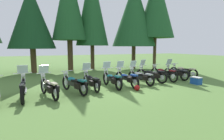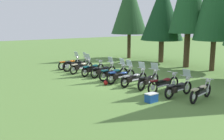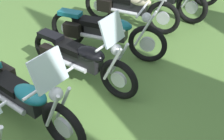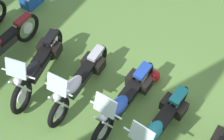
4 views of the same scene
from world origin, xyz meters
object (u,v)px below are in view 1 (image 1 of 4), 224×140
object	(u,v)px
motorcycle_6	(127,78)
pine_tree_1	(31,17)
motorcycle_3	(74,83)
motorcycle_7	(141,76)
pine_tree_2	(69,1)
motorcycle_9	(163,73)
dropped_helmet	(137,88)
motorcycle_5	(112,79)
motorcycle_8	(151,74)
motorcycle_11	(183,71)
motorcycle_10	(176,73)
pine_tree_3	(92,6)
motorcycle_4	(91,81)
motorcycle_2	(49,87)
motorcycle_1	(23,88)
pine_tree_5	(156,5)
picnic_cooler	(196,81)
pine_tree_4	(134,14)

from	to	relation	value
motorcycle_6	pine_tree_1	xyz separation A→B (m)	(-4.73, 8.04, 4.19)
motorcycle_6	motorcycle_3	bearing A→B (deg)	90.19
motorcycle_7	pine_tree_2	size ratio (longest dim) A/B	0.23
motorcycle_9	dropped_helmet	world-z (taller)	motorcycle_9
motorcycle_7	motorcycle_5	bearing A→B (deg)	84.83
motorcycle_8	motorcycle_11	world-z (taller)	motorcycle_8
motorcycle_3	motorcycle_7	xyz separation A→B (m)	(4.04, 0.48, -0.01)
motorcycle_3	pine_tree_1	xyz separation A→B (m)	(-1.74, 8.31, 4.19)
motorcycle_10	pine_tree_3	world-z (taller)	pine_tree_3
motorcycle_3	motorcycle_5	bearing A→B (deg)	-99.05
pine_tree_2	dropped_helmet	bearing A→B (deg)	-79.81
motorcycle_4	motorcycle_2	bearing A→B (deg)	100.87
motorcycle_6	motorcycle_10	distance (m)	4.20
motorcycle_10	motorcycle_4	bearing A→B (deg)	90.39
motorcycle_2	motorcycle_1	bearing A→B (deg)	65.93
pine_tree_2	pine_tree_5	bearing A→B (deg)	-10.97
motorcycle_2	motorcycle_4	xyz separation A→B (m)	(2.10, 0.58, -0.01)
pine_tree_5	picnic_cooler	bearing A→B (deg)	-109.06
motorcycle_1	motorcycle_6	size ratio (longest dim) A/B	1.04
motorcycle_6	motorcycle_8	size ratio (longest dim) A/B	1.05
pine_tree_3	pine_tree_5	bearing A→B (deg)	-17.92
motorcycle_3	motorcycle_6	size ratio (longest dim) A/B	0.97
pine_tree_5	picnic_cooler	size ratio (longest dim) A/B	15.98
motorcycle_4	motorcycle_5	bearing A→B (deg)	-92.85
motorcycle_9	motorcycle_10	distance (m)	1.06
motorcycle_6	motorcycle_9	xyz separation A→B (m)	(3.09, 0.65, 0.00)
pine_tree_5	dropped_helmet	size ratio (longest dim) A/B	32.43
motorcycle_2	pine_tree_3	size ratio (longest dim) A/B	0.22
motorcycle_4	pine_tree_1	distance (m)	9.43
motorcycle_9	dropped_helmet	distance (m)	3.57
pine_tree_1	motorcycle_8	bearing A→B (deg)	-48.19
motorcycle_2	picnic_cooler	world-z (taller)	motorcycle_2
motorcycle_10	pine_tree_3	bearing A→B (deg)	19.89
motorcycle_1	motorcycle_11	size ratio (longest dim) A/B	1.10
motorcycle_10	pine_tree_4	bearing A→B (deg)	-9.58
motorcycle_5	pine_tree_3	bearing A→B (deg)	-12.35
motorcycle_3	motorcycle_10	distance (m)	7.20
motorcycle_9	pine_tree_1	world-z (taller)	pine_tree_1
motorcycle_10	motorcycle_3	bearing A→B (deg)	92.02
motorcycle_1	dropped_helmet	world-z (taller)	motorcycle_1
motorcycle_9	motorcycle_1	bearing A→B (deg)	92.71
motorcycle_8	motorcycle_4	bearing A→B (deg)	77.62
motorcycle_5	motorcycle_1	bearing A→B (deg)	93.78
motorcycle_5	pine_tree_3	xyz separation A→B (m)	(1.50, 8.17, 5.61)
pine_tree_3	pine_tree_4	xyz separation A→B (m)	(4.06, -1.06, -0.60)
motorcycle_8	pine_tree_3	size ratio (longest dim) A/B	0.23
motorcycle_1	pine_tree_1	xyz separation A→B (m)	(0.46, 8.41, 4.18)
pine_tree_3	dropped_helmet	xyz separation A→B (m)	(-0.62, -9.32, -5.93)
motorcycle_11	pine_tree_4	bearing A→B (deg)	-8.66
motorcycle_3	motorcycle_11	distance (m)	8.31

